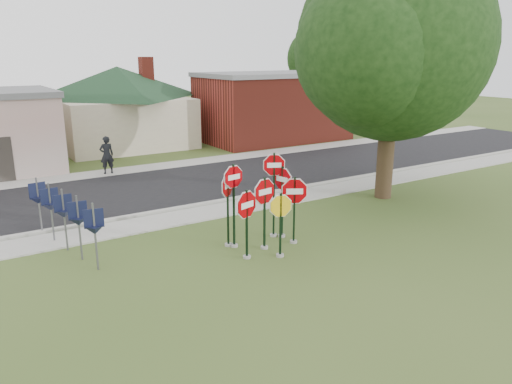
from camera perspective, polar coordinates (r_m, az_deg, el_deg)
ground at (r=15.03m, az=3.97°, el=-7.95°), size 120.00×120.00×0.00m
sidewalk_near at (r=19.43m, az=-5.67°, el=-2.39°), size 60.00×1.60×0.06m
road at (r=23.39m, az=-10.67°, el=0.48°), size 60.00×7.00×0.04m
sidewalk_far at (r=27.32m, az=-14.07°, el=2.46°), size 60.00×1.60×0.06m
curb at (r=20.28m, az=-6.96°, el=-1.54°), size 60.00×0.20×0.14m
stop_sign_center at (r=15.46m, az=0.98°, el=-1.25°), size 1.13×0.24×2.45m
stop_sign_yellow at (r=14.94m, az=2.82°, el=-3.02°), size 0.94×0.27×2.10m
stop_sign_left at (r=14.76m, az=-1.07°, el=-2.64°), size 1.10×0.36×2.26m
stop_sign_right at (r=16.00m, az=4.40°, el=-1.02°), size 1.02×0.60×2.34m
stop_sign_back_right at (r=16.44m, az=2.07°, el=1.04°), size 0.91×0.48×2.98m
stop_sign_back_left at (r=15.56m, az=-2.57°, el=-0.29°), size 0.99×0.24×2.81m
stop_sign_far_right at (r=16.48m, az=3.03°, el=0.02°), size 0.24×1.05×2.55m
stop_sign_far_left at (r=15.68m, az=-3.26°, el=-0.74°), size 0.87×0.65×2.56m
route_sign_row at (r=16.52m, az=-21.10°, el=-2.28°), size 1.43×4.63×2.00m
building_house at (r=34.69m, az=-15.46°, el=11.10°), size 11.60×11.60×6.20m
building_brick at (r=36.00m, az=2.00°, el=9.79°), size 10.20×6.20×4.75m
oak_tree at (r=21.45m, az=15.43°, el=16.06°), size 11.40×10.80×10.29m
bg_tree_right at (r=47.84m, az=7.04°, el=14.91°), size 5.60×5.60×8.40m
pedestrian at (r=26.52m, az=-16.69°, el=4.08°), size 0.72×0.49×1.92m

